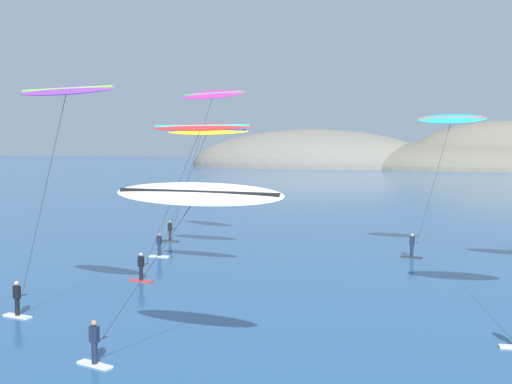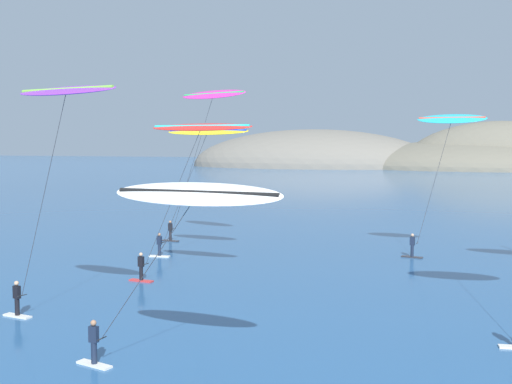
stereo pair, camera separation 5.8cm
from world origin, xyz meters
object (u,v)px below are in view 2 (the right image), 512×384
object	(u,v)px
kitesurfer_purple	(62,109)
kitesurfer_red	(196,139)
kitesurfer_white	(187,207)
kitesurfer_cyan	(448,129)
kitesurfer_yellow	(204,140)
kitesurfer_magenta	(210,104)

from	to	relation	value
kitesurfer_purple	kitesurfer_red	size ratio (longest dim) A/B	1.15
kitesurfer_white	kitesurfer_cyan	world-z (taller)	kitesurfer_cyan
kitesurfer_red	kitesurfer_yellow	bearing A→B (deg)	108.60
kitesurfer_cyan	kitesurfer_yellow	bearing A→B (deg)	-162.11
kitesurfer_purple	kitesurfer_yellow	world-z (taller)	kitesurfer_purple
kitesurfer_yellow	kitesurfer_cyan	bearing A→B (deg)	17.89
kitesurfer_white	kitesurfer_cyan	bearing A→B (deg)	72.50
kitesurfer_white	kitesurfer_purple	bearing A→B (deg)	150.26
kitesurfer_white	kitesurfer_red	xyz separation A→B (m)	(-5.10, 13.22, 2.35)
kitesurfer_cyan	kitesurfer_red	xyz separation A→B (m)	(-13.31, -12.82, -0.68)
kitesurfer_purple	kitesurfer_white	size ratio (longest dim) A/B	1.31
kitesurfer_purple	kitesurfer_white	distance (m)	9.62
kitesurfer_white	kitesurfer_red	size ratio (longest dim) A/B	0.88
kitesurfer_purple	kitesurfer_white	xyz separation A→B (m)	(7.74, -4.42, -3.61)
kitesurfer_purple	kitesurfer_white	world-z (taller)	kitesurfer_purple
kitesurfer_purple	kitesurfer_red	xyz separation A→B (m)	(2.63, 8.80, -1.26)
kitesurfer_yellow	kitesurfer_red	xyz separation A→B (m)	(2.59, -7.69, 0.03)
kitesurfer_white	kitesurfer_yellow	world-z (taller)	kitesurfer_yellow
kitesurfer_purple	kitesurfer_cyan	world-z (taller)	kitesurfer_purple
kitesurfer_magenta	kitesurfer_yellow	size ratio (longest dim) A/B	1.33
kitesurfer_red	kitesurfer_magenta	bearing A→B (deg)	107.83
kitesurfer_magenta	kitesurfer_red	size ratio (longest dim) A/B	1.32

